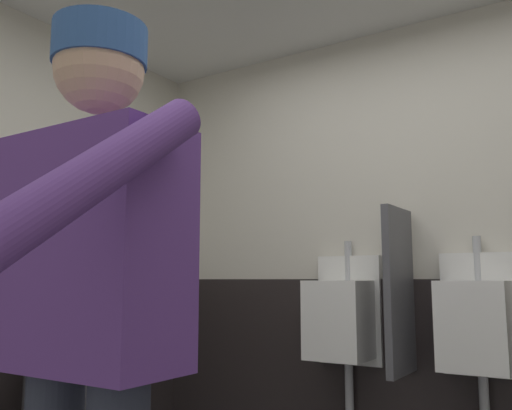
# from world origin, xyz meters

# --- Properties ---
(wall_back) EXTENTS (4.40, 0.12, 2.56)m
(wall_back) POSITION_xyz_m (0.00, 1.69, 1.28)
(wall_back) COLOR beige
(wall_back) RESTS_ON ground_plane
(wainscot_band_back) EXTENTS (3.80, 0.03, 1.01)m
(wainscot_band_back) POSITION_xyz_m (0.00, 1.62, 0.50)
(wainscot_band_back) COLOR black
(wainscot_band_back) RESTS_ON ground_plane
(urinal_left) EXTENTS (0.40, 0.34, 1.24)m
(urinal_left) POSITION_xyz_m (-0.46, 1.47, 0.78)
(urinal_left) COLOR white
(urinal_left) RESTS_ON ground_plane
(urinal_middle) EXTENTS (0.40, 0.34, 1.24)m
(urinal_middle) POSITION_xyz_m (0.29, 1.47, 0.78)
(urinal_middle) COLOR white
(urinal_middle) RESTS_ON ground_plane
(privacy_divider_panel) EXTENTS (0.04, 0.40, 0.90)m
(privacy_divider_panel) POSITION_xyz_m (-0.08, 1.40, 0.95)
(privacy_divider_panel) COLOR #4C4C51
(person) EXTENTS (0.69, 0.60, 1.65)m
(person) POSITION_xyz_m (-0.18, -0.64, 0.98)
(person) COLOR #2D3342
(person) RESTS_ON ground_plane
(trash_bin) EXTENTS (0.38, 0.38, 0.68)m
(trash_bin) POSITION_xyz_m (-1.56, 0.38, 0.34)
(trash_bin) COLOR #38383D
(trash_bin) RESTS_ON ground_plane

